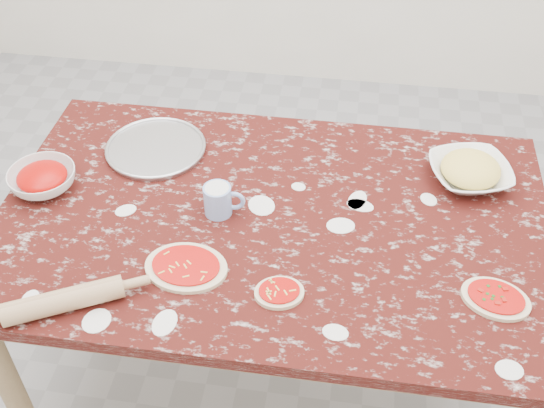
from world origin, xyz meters
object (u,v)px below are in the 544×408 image
(flour_mug, at_px, (219,200))
(cheese_bowl, at_px, (469,173))
(worktable, at_px, (272,237))
(sauce_bowl, at_px, (43,180))
(rolling_pin, at_px, (64,301))
(pizza_tray, at_px, (156,149))

(flour_mug, bearing_deg, cheese_bowl, 19.18)
(worktable, xyz_separation_m, cheese_bowl, (0.57, 0.25, 0.11))
(worktable, height_order, cheese_bowl, cheese_bowl)
(sauce_bowl, distance_m, rolling_pin, 0.49)
(flour_mug, distance_m, rolling_pin, 0.51)
(worktable, bearing_deg, rolling_pin, -138.62)
(pizza_tray, xyz_separation_m, flour_mug, (0.27, -0.26, 0.04))
(cheese_bowl, bearing_deg, flour_mug, -160.82)
(pizza_tray, bearing_deg, rolling_pin, -93.88)
(pizza_tray, distance_m, flour_mug, 0.37)
(worktable, height_order, pizza_tray, pizza_tray)
(pizza_tray, relative_size, rolling_pin, 1.06)
(worktable, bearing_deg, pizza_tray, 148.67)
(pizza_tray, height_order, cheese_bowl, cheese_bowl)
(worktable, height_order, sauce_bowl, sauce_bowl)
(pizza_tray, xyz_separation_m, cheese_bowl, (0.99, -0.01, 0.02))
(sauce_bowl, xyz_separation_m, rolling_pin, (0.24, -0.43, -0.00))
(worktable, bearing_deg, flour_mug, -178.75)
(cheese_bowl, bearing_deg, pizza_tray, 179.64)
(cheese_bowl, xyz_separation_m, rolling_pin, (-1.04, -0.66, 0.00))
(cheese_bowl, height_order, rolling_pin, same)
(cheese_bowl, bearing_deg, sauce_bowl, -170.02)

